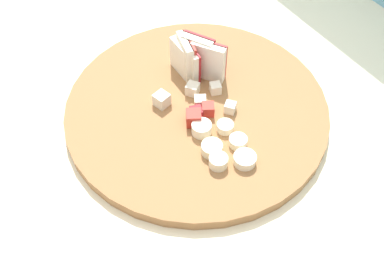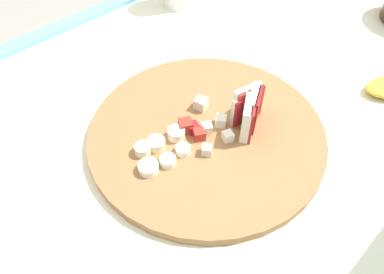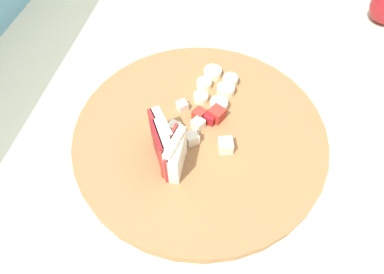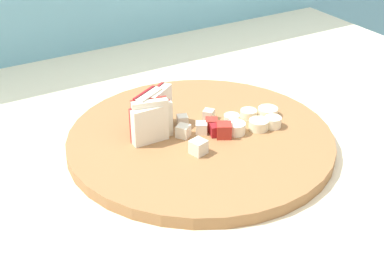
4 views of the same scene
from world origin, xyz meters
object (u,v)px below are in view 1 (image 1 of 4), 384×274
object	(u,v)px
apple_wedge_fan	(194,58)
apple_dice_pile	(196,104)
cutting_board	(197,109)
banana_slice_rows	(222,145)

from	to	relation	value
apple_wedge_fan	apple_dice_pile	bearing A→B (deg)	-31.23
cutting_board	apple_dice_pile	size ratio (longest dim) A/B	3.76
apple_wedge_fan	banana_slice_rows	size ratio (longest dim) A/B	0.79
apple_dice_pile	banana_slice_rows	world-z (taller)	apple_dice_pile
cutting_board	apple_wedge_fan	xyz separation A→B (m)	(-0.06, 0.03, 0.04)
apple_dice_pile	banana_slice_rows	xyz separation A→B (m)	(0.08, -0.01, -0.00)
cutting_board	apple_dice_pile	world-z (taller)	apple_dice_pile
banana_slice_rows	cutting_board	bearing A→B (deg)	170.65
cutting_board	apple_dice_pile	distance (m)	0.02
apple_dice_pile	apple_wedge_fan	bearing A→B (deg)	148.77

